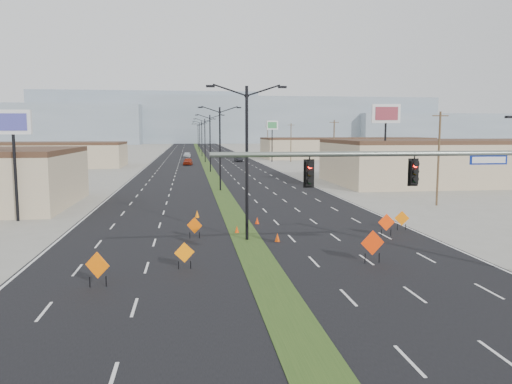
{
  "coord_description": "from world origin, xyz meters",
  "views": [
    {
      "loc": [
        -3.7,
        -20.0,
        7.12
      ],
      "look_at": [
        0.59,
        11.94,
        3.2
      ],
      "focal_mm": 35.0,
      "sensor_mm": 36.0,
      "label": 1
    }
  ],
  "objects": [
    {
      "name": "road_surface",
      "position": [
        0.0,
        100.0,
        0.0
      ],
      "size": [
        25.0,
        400.0,
        0.02
      ],
      "primitive_type": "cube",
      "color": "black",
      "rests_on": "ground"
    },
    {
      "name": "streetlight_0",
      "position": [
        0.0,
        12.0,
        5.42
      ],
      "size": [
        5.15,
        0.24,
        10.02
      ],
      "color": "black",
      "rests_on": "ground"
    },
    {
      "name": "streetlight_1",
      "position": [
        0.0,
        40.0,
        5.42
      ],
      "size": [
        5.15,
        0.24,
        10.02
      ],
      "color": "black",
      "rests_on": "ground"
    },
    {
      "name": "building_sw_far",
      "position": [
        -32.0,
        85.0,
        2.25
      ],
      "size": [
        30.0,
        14.0,
        4.5
      ],
      "primitive_type": "cube",
      "color": "tan",
      "rests_on": "ground"
    },
    {
      "name": "building_se_far",
      "position": [
        38.0,
        110.0,
        2.5
      ],
      "size": [
        44.0,
        16.0,
        5.0
      ],
      "primitive_type": "cube",
      "color": "tan",
      "rests_on": "ground"
    },
    {
      "name": "pole_sign_east_far",
      "position": [
        15.64,
        95.71,
        7.86
      ],
      "size": [
        3.02,
        1.57,
        9.62
      ],
      "rotation": [
        0.0,
        0.0,
        0.41
      ],
      "color": "black",
      "rests_on": "ground"
    },
    {
      "name": "construction_sign_4",
      "position": [
        9.58,
        11.98,
        0.91
      ],
      "size": [
        1.17,
        0.09,
        1.55
      ],
      "rotation": [
        0.0,
        0.0,
        -0.04
      ],
      "color": "#FF3C05",
      "rests_on": "ground"
    },
    {
      "name": "streetlight_2",
      "position": [
        0.0,
        68.0,
        5.42
      ],
      "size": [
        5.15,
        0.24,
        10.02
      ],
      "color": "black",
      "rests_on": "ground"
    },
    {
      "name": "signal_mast",
      "position": [
        8.56,
        2.0,
        4.79
      ],
      "size": [
        16.3,
        0.6,
        8.0
      ],
      "color": "slate",
      "rests_on": "ground"
    },
    {
      "name": "cone_3",
      "position": [
        -3.11,
        21.07,
        0.31
      ],
      "size": [
        0.48,
        0.48,
        0.63
      ],
      "primitive_type": "cone",
      "rotation": [
        0.0,
        0.0,
        0.33
      ],
      "color": "orange",
      "rests_on": "ground"
    },
    {
      "name": "construction_sign_2",
      "position": [
        -3.41,
        12.92,
        0.84
      ],
      "size": [
        1.01,
        0.48,
        1.45
      ],
      "rotation": [
        0.0,
        0.0,
        -0.42
      ],
      "color": "#FF6205",
      "rests_on": "ground"
    },
    {
      "name": "construction_sign_5",
      "position": [
        11.5,
        13.82,
        0.82
      ],
      "size": [
        1.05,
        0.26,
        1.41
      ],
      "rotation": [
        0.0,
        0.0,
        -0.21
      ],
      "color": "orange",
      "rests_on": "ground"
    },
    {
      "name": "mesa_backdrop",
      "position": [
        -30.0,
        320.0,
        16.0
      ],
      "size": [
        140.0,
        50.0,
        32.0
      ],
      "primitive_type": "cube",
      "color": "gray",
      "rests_on": "ground"
    },
    {
      "name": "pole_sign_west",
      "position": [
        -17.36,
        21.51,
        7.15
      ],
      "size": [
        2.89,
        0.52,
        8.81
      ],
      "rotation": [
        0.0,
        0.0,
        -0.05
      ],
      "color": "black",
      "rests_on": "ground"
    },
    {
      "name": "car_far",
      "position": [
        -4.25,
        118.98,
        0.66
      ],
      "size": [
        2.08,
        4.65,
        1.32
      ],
      "primitive_type": "imported",
      "rotation": [
        0.0,
        0.0,
        -0.05
      ],
      "color": "silver",
      "rests_on": "ground"
    },
    {
      "name": "streetlight_5",
      "position": [
        0.0,
        152.0,
        5.42
      ],
      "size": [
        5.15,
        0.24,
        10.02
      ],
      "color": "black",
      "rests_on": "ground"
    },
    {
      "name": "utility_pole_3",
      "position": [
        20.0,
        130.0,
        4.67
      ],
      "size": [
        1.6,
        0.2,
        9.0
      ],
      "color": "#4C3823",
      "rests_on": "ground"
    },
    {
      "name": "ground",
      "position": [
        0.0,
        0.0,
        0.0
      ],
      "size": [
        600.0,
        600.0,
        0.0
      ],
      "primitive_type": "plane",
      "color": "gray",
      "rests_on": "ground"
    },
    {
      "name": "streetlight_6",
      "position": [
        0.0,
        180.0,
        5.42
      ],
      "size": [
        5.15,
        0.24,
        10.02
      ],
      "color": "black",
      "rests_on": "ground"
    },
    {
      "name": "construction_sign_1",
      "position": [
        -4.02,
        5.51,
        0.83
      ],
      "size": [
        1.05,
        0.27,
        1.42
      ],
      "rotation": [
        0.0,
        0.0,
        0.22
      ],
      "color": "orange",
      "rests_on": "ground"
    },
    {
      "name": "streetlight_3",
      "position": [
        0.0,
        96.0,
        5.42
      ],
      "size": [
        5.15,
        0.24,
        10.02
      ],
      "color": "black",
      "rests_on": "ground"
    },
    {
      "name": "pole_sign_east_near",
      "position": [
        19.85,
        37.91,
        8.53
      ],
      "size": [
        3.4,
        0.82,
        10.38
      ],
      "rotation": [
        0.0,
        0.0,
        -0.14
      ],
      "color": "black",
      "rests_on": "ground"
    },
    {
      "name": "cone_0",
      "position": [
        -0.44,
        14.34,
        0.27
      ],
      "size": [
        0.41,
        0.41,
        0.53
      ],
      "primitive_type": "cone",
      "rotation": [
        0.0,
        0.0,
        0.33
      ],
      "color": "#D63A04",
      "rests_on": "ground"
    },
    {
      "name": "building_se_near",
      "position": [
        34.0,
        45.0,
        2.75
      ],
      "size": [
        36.0,
        18.0,
        5.5
      ],
      "primitive_type": "cube",
      "color": "tan",
      "rests_on": "ground"
    },
    {
      "name": "car_left",
      "position": [
        -3.97,
        86.96,
        0.75
      ],
      "size": [
        2.2,
        4.56,
        1.5
      ],
      "primitive_type": "imported",
      "rotation": [
        0.0,
        0.0,
        -0.1
      ],
      "color": "maroon",
      "rests_on": "ground"
    },
    {
      "name": "car_mid",
      "position": [
        7.86,
        97.42,
        0.67
      ],
      "size": [
        1.78,
        4.16,
        1.33
      ],
      "primitive_type": "imported",
      "rotation": [
        0.0,
        0.0,
        0.09
      ],
      "color": "black",
      "rests_on": "ground"
    },
    {
      "name": "utility_pole_1",
      "position": [
        20.0,
        60.0,
        4.67
      ],
      "size": [
        1.6,
        0.2,
        9.0
      ],
      "color": "#4C3823",
      "rests_on": "ground"
    },
    {
      "name": "cone_1",
      "position": [
        1.9,
        11.28,
        0.28
      ],
      "size": [
        0.39,
        0.39,
        0.57
      ],
      "primitive_type": "cone",
      "rotation": [
        0.0,
        0.0,
        -0.17
      ],
      "color": "#E44204",
      "rests_on": "ground"
    },
    {
      "name": "construction_sign_0",
      "position": [
        -7.94,
        3.0,
        0.98
      ],
      "size": [
        1.16,
        0.53,
        1.66
      ],
      "rotation": [
        0.0,
        0.0,
        -0.4
      ],
      "color": "#FF6905",
      "rests_on": "ground"
    },
    {
      "name": "utility_pole_2",
      "position": [
        20.0,
        95.0,
        4.67
      ],
      "size": [
        1.6,
        0.2,
        9.0
      ],
      "color": "#4C3823",
      "rests_on": "ground"
    },
    {
      "name": "mesa_center",
      "position": [
        40.0,
        300.0,
        14.0
      ],
      "size": [
        220.0,
        50.0,
        28.0
      ],
      "primitive_type": "cube",
      "color": "gray",
      "rests_on": "ground"
    },
    {
      "name": "mesa_east",
      "position": [
        180.0,
        290.0,
        9.0
      ],
      "size": [
        160.0,
        50.0,
        18.0
      ],
      "primitive_type": "cube",
      "color": "gray",
      "rests_on": "ground"
    },
    {
      "name": "streetlight_4",
      "position": [
        0.0,
        124.0,
        5.42
      ],
      "size": [
        5.15,
        0.24,
        10.02
      ],
      "color": "black",
      "rests_on": "ground"
    },
    {
      "name": "utility_pole_0",
      "position": [
        20.0,
        25.0,
        4.67
      ],
      "size": [
        1.6,
        0.2,
        9.0
      ],
      "color": "#4C3823",
      "rests_on": "ground"
    },
    {
      "name": "construction_sign_3",
      "position": [
        6.07,
        5.33,
        1.08
      ],
      "size": [
        1.37,
        0.19,
        1.83
      ],
      "rotation": [
        0.0,
        0.0,
        0.11
      ],
      "color": "red",
      "rests_on": "ground"
    },
    {
      "name": "median_strip",
      "position": [
        0.0,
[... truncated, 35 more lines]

